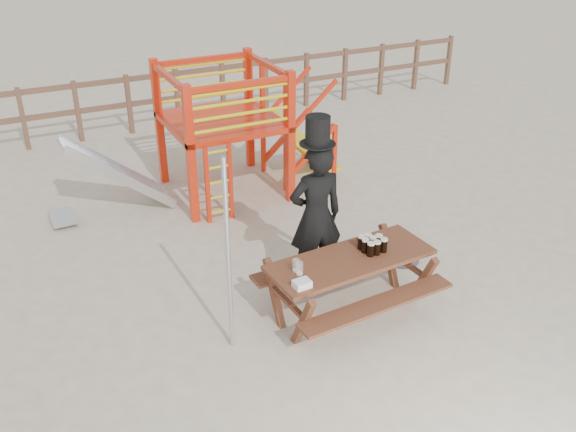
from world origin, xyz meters
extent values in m
plane|color=beige|center=(0.00, 0.00, 0.00)|extent=(60.00, 60.00, 0.00)
cube|color=brown|center=(0.00, 7.00, 1.10)|extent=(15.00, 0.06, 0.10)
cube|color=brown|center=(0.00, 7.00, 0.60)|extent=(15.00, 0.06, 0.10)
cube|color=brown|center=(-2.50, 7.00, 0.60)|extent=(0.09, 0.09, 1.20)
cube|color=brown|center=(-1.50, 7.00, 0.60)|extent=(0.09, 0.09, 1.20)
cube|color=brown|center=(-0.50, 7.00, 0.60)|extent=(0.09, 0.09, 1.20)
cube|color=brown|center=(0.50, 7.00, 0.60)|extent=(0.09, 0.09, 1.20)
cube|color=brown|center=(1.50, 7.00, 0.60)|extent=(0.09, 0.09, 1.20)
cube|color=brown|center=(2.50, 7.00, 0.60)|extent=(0.09, 0.09, 1.20)
cube|color=brown|center=(3.50, 7.00, 0.60)|extent=(0.09, 0.09, 1.20)
cube|color=brown|center=(4.50, 7.00, 0.60)|extent=(0.09, 0.09, 1.20)
cube|color=brown|center=(5.50, 7.00, 0.60)|extent=(0.09, 0.09, 1.20)
cube|color=brown|center=(6.50, 7.00, 0.60)|extent=(0.09, 0.09, 1.20)
cube|color=brown|center=(7.50, 7.00, 0.60)|extent=(0.09, 0.09, 1.20)
cube|color=red|center=(-0.60, 2.80, 1.05)|extent=(0.12, 0.12, 2.10)
cube|color=red|center=(1.00, 2.80, 1.05)|extent=(0.12, 0.12, 2.10)
cube|color=red|center=(-0.60, 4.40, 1.05)|extent=(0.12, 0.12, 2.10)
cube|color=red|center=(1.00, 4.40, 1.05)|extent=(0.12, 0.12, 2.10)
cube|color=red|center=(0.20, 3.60, 1.20)|extent=(1.72, 1.72, 0.08)
cube|color=red|center=(0.20, 2.80, 2.00)|extent=(1.60, 0.08, 0.08)
cube|color=red|center=(0.20, 4.40, 2.00)|extent=(1.60, 0.08, 0.08)
cube|color=red|center=(-0.60, 3.60, 2.00)|extent=(0.08, 1.60, 0.08)
cube|color=red|center=(1.00, 3.60, 2.00)|extent=(0.08, 1.60, 0.08)
cylinder|color=yellow|center=(0.20, 2.80, 1.38)|extent=(1.50, 0.05, 0.05)
cylinder|color=yellow|center=(0.20, 4.40, 1.38)|extent=(1.50, 0.05, 0.05)
cylinder|color=yellow|center=(0.20, 2.80, 1.56)|extent=(1.50, 0.05, 0.05)
cylinder|color=yellow|center=(0.20, 4.40, 1.56)|extent=(1.50, 0.05, 0.05)
cylinder|color=yellow|center=(0.20, 2.80, 1.74)|extent=(1.50, 0.05, 0.05)
cylinder|color=yellow|center=(0.20, 4.40, 1.74)|extent=(1.50, 0.05, 0.05)
cylinder|color=yellow|center=(0.20, 2.80, 1.92)|extent=(1.50, 0.05, 0.05)
cylinder|color=yellow|center=(0.20, 4.40, 1.92)|extent=(1.50, 0.05, 0.05)
cube|color=red|center=(-0.43, 2.65, 0.60)|extent=(0.06, 0.06, 1.20)
cube|color=red|center=(-0.07, 2.65, 0.60)|extent=(0.06, 0.06, 1.20)
cylinder|color=yellow|center=(-0.25, 2.65, 0.15)|extent=(0.36, 0.04, 0.04)
cylinder|color=yellow|center=(-0.25, 2.65, 0.39)|extent=(0.36, 0.04, 0.04)
cylinder|color=yellow|center=(-0.25, 2.65, 0.63)|extent=(0.36, 0.04, 0.04)
cylinder|color=yellow|center=(-0.25, 2.65, 0.87)|extent=(0.36, 0.04, 0.04)
cylinder|color=yellow|center=(-0.25, 2.65, 1.11)|extent=(0.36, 0.04, 0.04)
cube|color=yellow|center=(1.15, 3.60, 1.08)|extent=(0.30, 0.90, 0.06)
cube|color=yellow|center=(1.43, 3.60, 0.78)|extent=(0.30, 0.90, 0.06)
cube|color=yellow|center=(1.71, 3.60, 0.48)|extent=(0.30, 0.90, 0.06)
cube|color=yellow|center=(1.99, 3.60, 0.18)|extent=(0.30, 0.90, 0.06)
cube|color=red|center=(1.55, 3.15, 0.60)|extent=(0.95, 0.08, 0.86)
cube|color=red|center=(1.55, 4.05, 0.60)|extent=(0.95, 0.08, 0.86)
cube|color=silver|center=(-1.50, 3.60, 0.62)|extent=(1.53, 0.55, 1.21)
cube|color=silver|center=(-1.50, 3.33, 0.66)|extent=(1.58, 0.04, 1.28)
cube|color=silver|center=(-1.50, 3.87, 0.66)|extent=(1.58, 0.04, 1.28)
cube|color=silver|center=(-2.40, 3.60, 0.10)|extent=(0.35, 0.55, 0.05)
cube|color=brown|center=(0.27, -0.21, 0.73)|extent=(1.98, 0.85, 0.05)
cube|color=brown|center=(0.30, -0.75, 0.44)|extent=(1.96, 0.39, 0.04)
cube|color=brown|center=(0.23, 0.32, 0.44)|extent=(1.96, 0.39, 0.04)
cube|color=brown|center=(-0.56, -0.27, 0.35)|extent=(0.15, 1.17, 0.70)
cube|color=brown|center=(1.09, -0.16, 0.35)|extent=(0.15, 1.17, 0.70)
imported|color=black|center=(0.22, 0.54, 0.94)|extent=(0.72, 0.51, 1.88)
cube|color=#0D983F|center=(0.23, 0.69, 1.16)|extent=(0.08, 0.03, 0.44)
cylinder|color=black|center=(0.22, 0.54, 1.88)|extent=(0.43, 0.43, 0.01)
cylinder|color=black|center=(0.22, 0.54, 2.05)|extent=(0.29, 0.29, 0.33)
cube|color=white|center=(0.23, 0.69, 2.16)|extent=(0.15, 0.02, 0.04)
cylinder|color=#B2B2B7|center=(-1.20, -0.18, 1.12)|extent=(0.05, 0.05, 2.24)
cylinder|color=#36363B|center=(1.53, 0.48, 0.05)|extent=(0.47, 0.47, 0.11)
cylinder|color=#36363B|center=(1.53, 0.48, 0.15)|extent=(0.05, 0.05, 0.09)
cube|color=white|center=(-0.51, -0.49, 0.79)|extent=(0.19, 0.15, 0.08)
cylinder|color=black|center=(0.49, -0.27, 0.83)|extent=(0.08, 0.08, 0.15)
cylinder|color=beige|center=(0.49, -0.27, 0.91)|extent=(0.08, 0.08, 0.02)
cylinder|color=black|center=(0.57, -0.28, 0.83)|extent=(0.08, 0.08, 0.15)
cylinder|color=beige|center=(0.57, -0.28, 0.91)|extent=(0.08, 0.08, 0.02)
cylinder|color=black|center=(0.67, -0.26, 0.83)|extent=(0.08, 0.08, 0.15)
cylinder|color=beige|center=(0.67, -0.26, 0.91)|extent=(0.08, 0.08, 0.02)
cylinder|color=black|center=(0.48, -0.17, 0.83)|extent=(0.08, 0.08, 0.15)
cylinder|color=beige|center=(0.48, -0.17, 0.91)|extent=(0.08, 0.08, 0.02)
cylinder|color=black|center=(0.58, -0.17, 0.83)|extent=(0.08, 0.08, 0.15)
cylinder|color=beige|center=(0.58, -0.17, 0.91)|extent=(0.08, 0.08, 0.02)
cylinder|color=black|center=(0.67, -0.16, 0.83)|extent=(0.08, 0.08, 0.15)
cylinder|color=beige|center=(0.67, -0.16, 0.91)|extent=(0.08, 0.08, 0.02)
cylinder|color=black|center=(0.48, -0.09, 0.83)|extent=(0.08, 0.08, 0.15)
cylinder|color=beige|center=(0.48, -0.09, 0.91)|extent=(0.08, 0.08, 0.02)
cylinder|color=black|center=(0.56, -0.09, 0.83)|extent=(0.08, 0.08, 0.15)
cylinder|color=beige|center=(0.56, -0.09, 0.91)|extent=(0.08, 0.08, 0.02)
cylinder|color=silver|center=(-0.42, -0.19, 0.83)|extent=(0.08, 0.08, 0.15)
cylinder|color=beige|center=(-0.42, -0.19, 0.76)|extent=(0.07, 0.07, 0.02)
cylinder|color=silver|center=(-0.42, -0.26, 0.83)|extent=(0.08, 0.08, 0.15)
cylinder|color=beige|center=(-0.42, -0.26, 0.76)|extent=(0.07, 0.07, 0.02)
camera|label=1|loc=(-3.14, -5.48, 4.55)|focal=40.00mm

